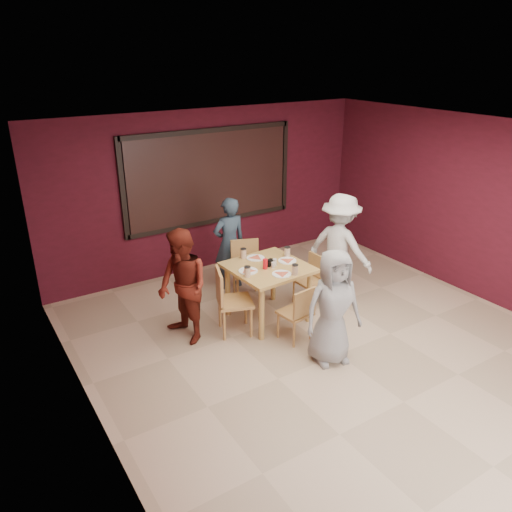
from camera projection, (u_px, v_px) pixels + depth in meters
floor at (338, 355)px, 6.52m from camera, size 7.00×7.00×0.00m
window_blinds at (211, 177)px, 8.57m from camera, size 3.00×0.02×1.50m
dining_table at (268, 273)px, 7.14m from camera, size 1.12×1.12×0.99m
chair_front at (299, 311)px, 6.67m from camera, size 0.43×0.43×0.81m
chair_back at (246, 266)px, 7.90m from camera, size 0.57×0.57×0.92m
chair_left at (229, 298)px, 6.83m from camera, size 0.59×0.59×0.96m
chair_right at (311, 276)px, 7.71m from camera, size 0.39×0.39×0.78m
diner_front at (333, 307)px, 6.14m from camera, size 0.83×0.64×1.51m
diner_back at (229, 244)px, 8.10m from camera, size 0.58×0.39×1.54m
diner_left at (183, 287)px, 6.59m from camera, size 0.69×0.84×1.58m
diner_right at (340, 247)px, 7.76m from camera, size 0.95×1.24×1.69m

